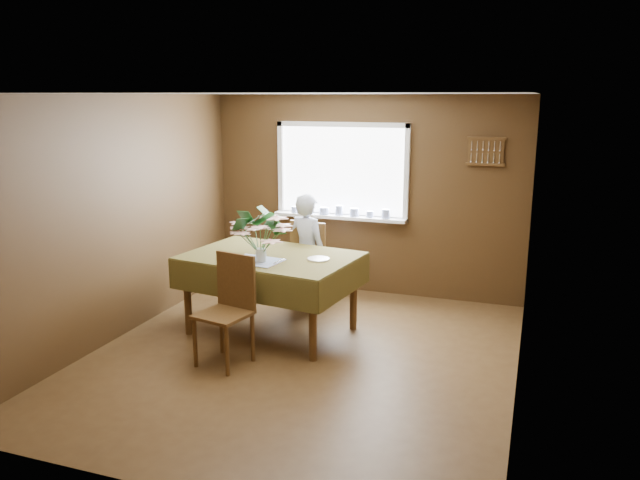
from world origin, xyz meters
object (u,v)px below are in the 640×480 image
(chair_near, at_px, (229,305))
(seated_woman, at_px, (307,252))
(dining_table, at_px, (271,265))
(flower_bouquet, at_px, (260,232))
(chair_far, at_px, (312,260))

(chair_near, relative_size, seated_woman, 0.74)
(dining_table, relative_size, chair_near, 1.84)
(dining_table, bearing_deg, flower_bouquet, -77.59)
(chair_near, bearing_deg, seated_woman, 95.46)
(dining_table, xyz_separation_m, chair_far, (0.13, 0.92, -0.17))
(flower_bouquet, bearing_deg, chair_far, 84.98)
(chair_far, height_order, flower_bouquet, flower_bouquet)
(chair_far, relative_size, seated_woman, 0.76)
(seated_woman, bearing_deg, flower_bouquet, 103.07)
(chair_near, xyz_separation_m, seated_woman, (0.18, 1.63, 0.14))
(dining_table, height_order, seated_woman, seated_woman)
(chair_far, bearing_deg, dining_table, 89.10)
(chair_far, bearing_deg, chair_near, 90.68)
(seated_woman, xyz_separation_m, flower_bouquet, (-0.09, -1.09, 0.46))
(dining_table, xyz_separation_m, flower_bouquet, (0.02, -0.29, 0.41))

